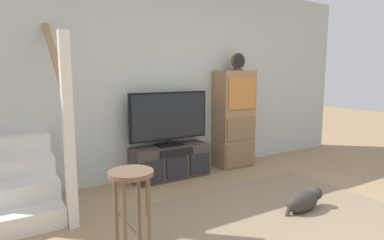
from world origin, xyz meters
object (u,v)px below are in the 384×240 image
(bar_stool_near, at_px, (131,194))
(dog, at_px, (304,200))
(television, at_px, (169,117))
(side_cabinet, at_px, (234,119))
(media_console, at_px, (170,162))
(desk_clock, at_px, (238,62))

(bar_stool_near, distance_m, dog, 1.91)
(television, height_order, bar_stool_near, television)
(side_cabinet, relative_size, dog, 2.70)
(television, relative_size, bar_stool_near, 1.60)
(bar_stool_near, bearing_deg, television, 54.14)
(media_console, distance_m, side_cabinet, 1.22)
(media_console, xyz_separation_m, television, (0.00, 0.02, 0.62))
(media_console, bearing_deg, desk_clock, -0.24)
(desk_clock, bearing_deg, bar_stool_near, -145.52)
(television, height_order, side_cabinet, side_cabinet)
(side_cabinet, bearing_deg, bar_stool_near, -144.78)
(television, bearing_deg, desk_clock, -1.42)
(desk_clock, height_order, dog, desk_clock)
(side_cabinet, bearing_deg, television, 179.30)
(television, distance_m, side_cabinet, 1.12)
(bar_stool_near, height_order, dog, bar_stool_near)
(desk_clock, bearing_deg, media_console, 179.76)
(bar_stool_near, bearing_deg, media_console, 53.74)
(desk_clock, xyz_separation_m, bar_stool_near, (-2.33, -1.60, -1.07))
(media_console, bearing_deg, bar_stool_near, -126.26)
(television, bearing_deg, dog, -68.33)
(desk_clock, height_order, bar_stool_near, desk_clock)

